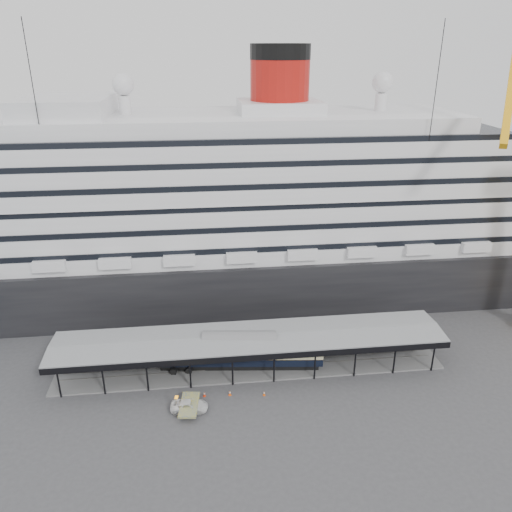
# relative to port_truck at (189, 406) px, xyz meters

# --- Properties ---
(ground) EXTENTS (200.00, 200.00, 0.00)m
(ground) POSITION_rel_port_truck_xyz_m (8.83, 3.70, -0.67)
(ground) COLOR #3C3C3F
(ground) RESTS_ON ground
(cruise_ship) EXTENTS (130.00, 30.00, 43.90)m
(cruise_ship) POSITION_rel_port_truck_xyz_m (8.88, 35.70, 17.68)
(cruise_ship) COLOR black
(cruise_ship) RESTS_ON ground
(platform_canopy) EXTENTS (56.00, 9.18, 5.30)m
(platform_canopy) POSITION_rel_port_truck_xyz_m (8.83, 8.70, 1.69)
(platform_canopy) COLOR slate
(platform_canopy) RESTS_ON ground
(port_truck) EXTENTS (5.04, 2.76, 1.34)m
(port_truck) POSITION_rel_port_truck_xyz_m (0.00, 0.00, 0.00)
(port_truck) COLOR silver
(port_truck) RESTS_ON ground
(pullman_carriage) EXTENTS (24.14, 5.66, 23.51)m
(pullman_carriage) POSITION_rel_port_truck_xyz_m (7.27, 8.70, 2.17)
(pullman_carriage) COLOR black
(pullman_carriage) RESTS_ON ground
(traffic_cone_left) EXTENTS (0.46, 0.46, 0.71)m
(traffic_cone_left) POSITION_rel_port_truck_xyz_m (1.97, 2.54, -0.32)
(traffic_cone_left) COLOR red
(traffic_cone_left) RESTS_ON ground
(traffic_cone_mid) EXTENTS (0.49, 0.49, 0.72)m
(traffic_cone_mid) POSITION_rel_port_truck_xyz_m (5.38, 2.39, -0.31)
(traffic_cone_mid) COLOR #F5560D
(traffic_cone_mid) RESTS_ON ground
(traffic_cone_right) EXTENTS (0.35, 0.35, 0.66)m
(traffic_cone_right) POSITION_rel_port_truck_xyz_m (9.97, 1.81, -0.34)
(traffic_cone_right) COLOR #ED590D
(traffic_cone_right) RESTS_ON ground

